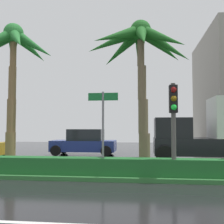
{
  "coord_description": "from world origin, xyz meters",
  "views": [
    {
      "loc": [
        2.86,
        -3.14,
        1.86
      ],
      "look_at": [
        1.32,
        9.79,
        2.58
      ],
      "focal_mm": 43.54,
      "sensor_mm": 36.0,
      "label": 1
    }
  ],
  "objects_px": {
    "traffic_signal_median_right": "(173,112)",
    "palm_tree_centre": "(141,50)",
    "palm_tree_centre_left": "(14,53)",
    "street_name_sign": "(103,121)",
    "car_in_traffic_second": "(84,142)",
    "box_truck_lead": "(215,133)"
  },
  "relations": [
    {
      "from": "street_name_sign",
      "to": "car_in_traffic_second",
      "type": "relative_size",
      "value": 0.7
    },
    {
      "from": "car_in_traffic_second",
      "to": "box_truck_lead",
      "type": "bearing_deg",
      "value": 160.63
    },
    {
      "from": "street_name_sign",
      "to": "box_truck_lead",
      "type": "relative_size",
      "value": 0.47
    },
    {
      "from": "palm_tree_centre_left",
      "to": "box_truck_lead",
      "type": "relative_size",
      "value": 1.01
    },
    {
      "from": "palm_tree_centre",
      "to": "street_name_sign",
      "type": "distance_m",
      "value": 3.81
    },
    {
      "from": "box_truck_lead",
      "to": "car_in_traffic_second",
      "type": "bearing_deg",
      "value": -19.37
    },
    {
      "from": "street_name_sign",
      "to": "box_truck_lead",
      "type": "bearing_deg",
      "value": 46.25
    },
    {
      "from": "palm_tree_centre_left",
      "to": "palm_tree_centre",
      "type": "bearing_deg",
      "value": -1.48
    },
    {
      "from": "palm_tree_centre_left",
      "to": "car_in_traffic_second",
      "type": "bearing_deg",
      "value": 73.18
    },
    {
      "from": "traffic_signal_median_right",
      "to": "palm_tree_centre",
      "type": "bearing_deg",
      "value": 119.73
    },
    {
      "from": "street_name_sign",
      "to": "palm_tree_centre",
      "type": "bearing_deg",
      "value": 52.36
    },
    {
      "from": "street_name_sign",
      "to": "car_in_traffic_second",
      "type": "distance_m",
      "value": 8.75
    },
    {
      "from": "palm_tree_centre",
      "to": "car_in_traffic_second",
      "type": "distance_m",
      "value": 8.75
    },
    {
      "from": "palm_tree_centre",
      "to": "box_truck_lead",
      "type": "height_order",
      "value": "palm_tree_centre"
    },
    {
      "from": "palm_tree_centre_left",
      "to": "car_in_traffic_second",
      "type": "height_order",
      "value": "palm_tree_centre_left"
    },
    {
      "from": "car_in_traffic_second",
      "to": "palm_tree_centre_left",
      "type": "bearing_deg",
      "value": 73.18
    },
    {
      "from": "palm_tree_centre_left",
      "to": "car_in_traffic_second",
      "type": "relative_size",
      "value": 1.51
    },
    {
      "from": "palm_tree_centre",
      "to": "car_in_traffic_second",
      "type": "bearing_deg",
      "value": 120.86
    },
    {
      "from": "traffic_signal_median_right",
      "to": "car_in_traffic_second",
      "type": "distance_m",
      "value": 10.01
    },
    {
      "from": "palm_tree_centre_left",
      "to": "traffic_signal_median_right",
      "type": "height_order",
      "value": "palm_tree_centre_left"
    },
    {
      "from": "street_name_sign",
      "to": "box_truck_lead",
      "type": "xyz_separation_m",
      "value": [
        5.29,
        5.53,
        -0.53
      ]
    },
    {
      "from": "palm_tree_centre",
      "to": "traffic_signal_median_right",
      "type": "bearing_deg",
      "value": -60.27
    }
  ]
}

